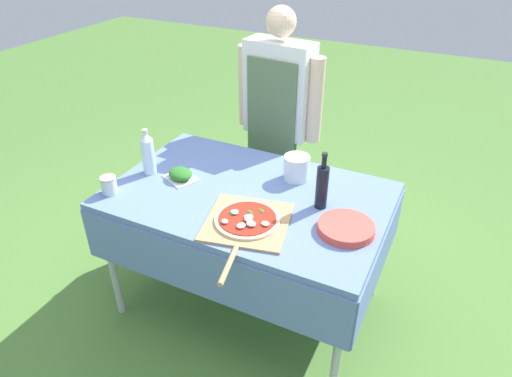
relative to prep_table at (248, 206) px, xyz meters
The scene contains 10 objects.
ground_plane 0.69m from the prep_table, ahead, with size 12.00×12.00×0.00m, color #517F38.
prep_table is the anchor object (origin of this frame).
person_cook 0.78m from the prep_table, 102.25° to the left, with size 0.57×0.22×1.54m.
pizza_on_peel 0.28m from the prep_table, 64.50° to the right, with size 0.45×0.64×0.05m.
oil_bottle 0.42m from the prep_table, ahead, with size 0.06×0.06×0.29m.
water_bottle 0.61m from the prep_table, behind, with size 0.07×0.07×0.26m.
herb_container 0.40m from the prep_table, behind, with size 0.21×0.19×0.06m.
mixing_tub 0.32m from the prep_table, 56.21° to the left, with size 0.14×0.14×0.13m, color silver.
plate_stack 0.55m from the prep_table, ahead, with size 0.26×0.26×0.03m.
sauce_jar 0.71m from the prep_table, 154.07° to the right, with size 0.08×0.08×0.09m.
Camera 1 is at (0.89, -1.72, 2.02)m, focal length 32.00 mm.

